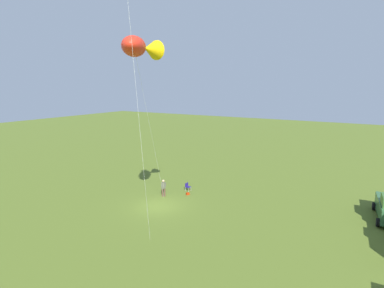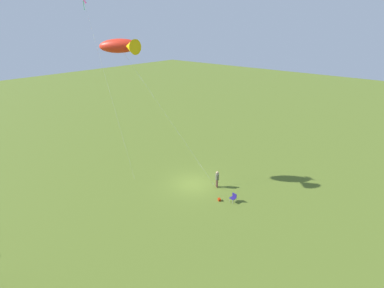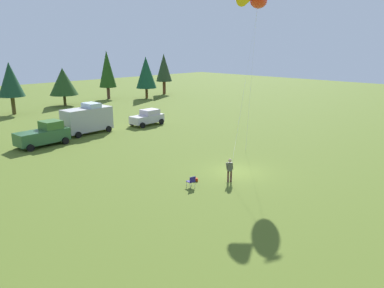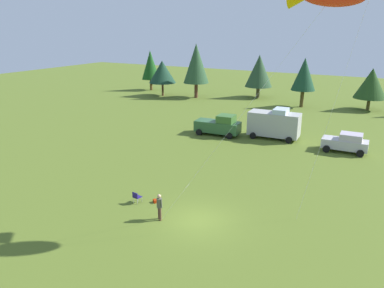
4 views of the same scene
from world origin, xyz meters
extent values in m
plane|color=#516421|center=(0.00, 0.00, 0.00)|extent=(160.00, 160.00, 0.00)
cylinder|color=brown|center=(-2.31, -0.99, 0.42)|extent=(0.14, 0.14, 0.85)
cylinder|color=brown|center=(-2.13, -1.12, 0.42)|extent=(0.14, 0.14, 0.85)
cylinder|color=#4D4F3F|center=(-2.22, -1.06, 1.16)|extent=(0.47, 0.47, 0.62)
sphere|color=tan|center=(-2.22, -1.06, 1.62)|extent=(0.24, 0.24, 0.24)
cylinder|color=#4D4F3F|center=(-2.35, -0.89, 1.19)|extent=(0.18, 0.17, 0.56)
cylinder|color=#4D4F3F|center=(-2.02, -1.12, 1.19)|extent=(0.18, 0.16, 0.56)
cube|color=navy|center=(-4.90, 0.21, 0.42)|extent=(0.55, 0.55, 0.04)
cube|color=navy|center=(-4.94, -0.01, 0.62)|extent=(0.48, 0.11, 0.40)
cylinder|color=#A5A8AD|center=(-5.08, 0.45, 0.21)|extent=(0.03, 0.03, 0.42)
cylinder|color=#A5A8AD|center=(-4.66, 0.38, 0.21)|extent=(0.03, 0.03, 0.42)
cylinder|color=#A5A8AD|center=(-5.14, 0.03, 0.21)|extent=(0.03, 0.03, 0.42)
cylinder|color=#A5A8AD|center=(-4.73, -0.03, 0.21)|extent=(0.03, 0.03, 0.42)
cube|color=#A32607|center=(-3.84, 0.79, 0.11)|extent=(0.39, 0.37, 0.22)
ellipsoid|color=red|center=(6.20, 3.06, 13.26)|extent=(3.87, 3.32, 1.37)
cone|color=#EBB70A|center=(4.55, 3.06, 13.26)|extent=(1.28, 1.31, 1.31)
sphere|color=yellow|center=(7.20, 3.46, 13.40)|extent=(0.32, 0.32, 0.32)
cylinder|color=silver|center=(2.03, 1.05, 6.63)|extent=(8.34, 4.03, 13.26)
cylinder|color=#4C3823|center=(-2.13, -0.96, 0.00)|extent=(0.04, 0.04, 0.01)
cylinder|color=green|center=(8.54, 4.65, 16.61)|extent=(0.04, 0.04, 0.79)
cylinder|color=silver|center=(6.93, 3.92, 8.55)|extent=(3.23, 1.48, 17.08)
cylinder|color=#4C3823|center=(5.33, 3.19, 0.00)|extent=(0.04, 0.04, 0.01)
camera|label=1|loc=(20.89, 15.83, 10.84)|focal=28.00mm
camera|label=2|loc=(-17.21, 20.35, 15.13)|focal=28.00mm
camera|label=3|loc=(-22.08, -17.04, 9.53)|focal=35.00mm
camera|label=4|loc=(9.78, -18.56, 11.70)|focal=35.00mm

